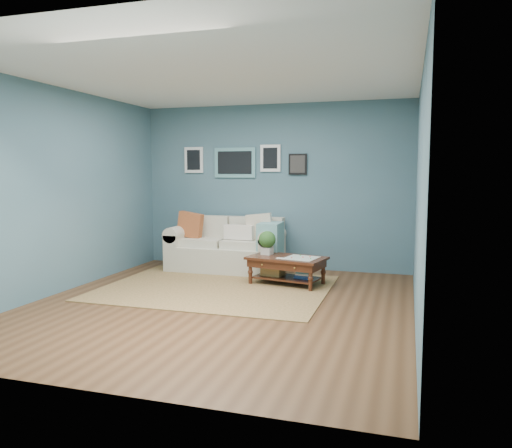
% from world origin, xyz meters
% --- Properties ---
extents(room_shell, '(5.00, 5.02, 2.70)m').
position_xyz_m(room_shell, '(-0.01, 0.06, 1.36)').
color(room_shell, brown).
rests_on(room_shell, ground).
extents(area_rug, '(3.04, 2.44, 0.01)m').
position_xyz_m(area_rug, '(-0.36, 0.80, 0.01)').
color(area_rug, brown).
rests_on(area_rug, ground).
extents(loveseat, '(1.87, 0.85, 0.96)m').
position_xyz_m(loveseat, '(-0.59, 2.02, 0.39)').
color(loveseat, beige).
rests_on(loveseat, ground).
extents(coffee_table, '(1.16, 0.82, 0.74)m').
position_xyz_m(coffee_table, '(0.47, 1.32, 0.33)').
color(coffee_table, '#35160E').
rests_on(coffee_table, ground).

